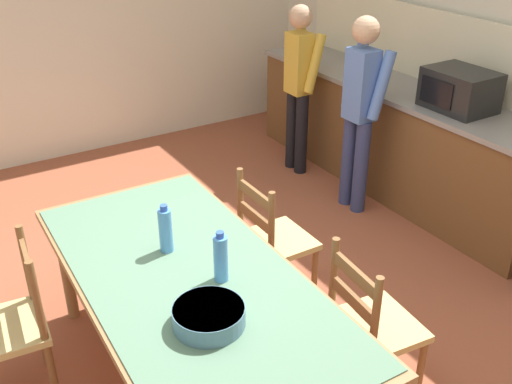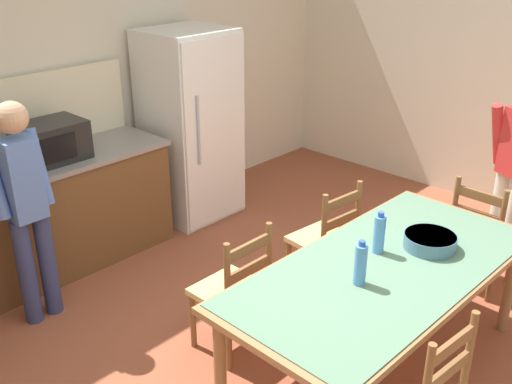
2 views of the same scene
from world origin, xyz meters
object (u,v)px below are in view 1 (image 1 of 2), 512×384
Objects in this scene: chair_side_near_left at (13,326)px; person_at_sink at (299,82)px; dining_table at (189,287)px; bottle_off_centre at (221,258)px; chair_side_far_left at (273,241)px; microwave at (460,90)px; chair_side_far_right at (371,326)px; person_at_counter at (360,106)px; serving_bowl at (209,315)px; bottle_near_centre at (166,230)px.

chair_side_near_left is 0.59× the size of person_at_sink.
bottle_off_centre is at bearing 48.64° from dining_table.
chair_side_far_left is 0.59× the size of person_at_sink.
microwave is 0.55× the size of chair_side_far_right.
chair_side_far_left is 1.51m from person_at_counter.
dining_table is at bearing -131.36° from bottle_off_centre.
person_at_counter is at bearing -134.08° from microwave.
chair_side_far_right is 2.85m from person_at_sink.
chair_side_far_right is 1.00× the size of chair_side_near_left.
serving_bowl is (0.26, -0.21, -0.07)m from bottle_off_centre.
serving_bowl is 3.22m from person_at_sink.
bottle_off_centre is (0.11, 0.12, 0.20)m from dining_table.
chair_side_far_right is at bearing 45.90° from bottle_near_centre.
microwave is at bearing -69.78° from person_at_sink.
person_at_sink is (-2.38, 2.17, 0.05)m from serving_bowl.
person_at_counter is (-0.50, -0.52, -0.18)m from microwave.
bottle_off_centre is 0.84× the size of serving_bowl.
chair_side_far_right is at bearing -128.03° from person_at_counter.
dining_table is at bearing 63.28° from chair_side_near_left.
dining_table is 7.94× the size of bottle_near_centre.
person_at_sink is (-1.54, 1.29, 0.42)m from chair_side_far_left.
chair_side_far_left is at bearing 94.28° from chair_side_near_left.
chair_side_far_left reaches higher than serving_bowl.
bottle_off_centre reaches higher than chair_side_far_right.
chair_side_far_left is at bearing 4.74° from chair_side_far_right.
chair_side_near_left is at bearing -123.40° from bottle_off_centre.
person_at_counter is at bearing 125.29° from serving_bowl.
serving_bowl is 1.17m from chair_side_near_left.
chair_side_far_right is at bearing -117.59° from person_at_sink.
bottle_near_centre is at bearing 79.40° from chair_side_near_left.
person_at_sink is (-1.52, 2.87, 0.42)m from chair_side_near_left.
bottle_near_centre reaches higher than serving_bowl.
person_at_counter is at bearing -91.32° from person_at_sink.
bottle_off_centre is at bearing 61.87° from chair_side_near_left.
microwave is at bearing 104.08° from dining_table.
chair_side_far_left is 0.95m from chair_side_far_right.
bottle_near_centre is at bearing -140.13° from person_at_sink.
bottle_off_centre is 2.32m from person_at_counter.
dining_table is 0.96m from chair_side_far_left.
dining_table is 0.96m from chair_side_far_right.
microwave is 1.85× the size of bottle_off_centre.
serving_bowl is at bearing -132.42° from person_at_sink.
person_at_sink reaches higher than serving_bowl.
microwave is 0.33× the size of person_at_sink.
microwave is 2.70m from dining_table.
chair_side_near_left is (-0.60, -0.91, -0.44)m from bottle_off_centre.
chair_side_far_right reaches higher than dining_table.
chair_side_far_right is at bearing 82.15° from serving_bowl.
bottle_near_centre is at bearing -81.55° from microwave.
chair_side_far_left is at bearing 130.07° from bottle_off_centre.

